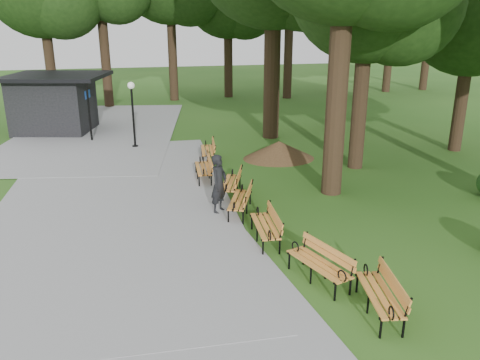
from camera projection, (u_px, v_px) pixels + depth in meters
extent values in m
plane|color=#285718|center=(249.00, 228.00, 14.10)|extent=(100.00, 100.00, 0.00)
cube|color=#97979A|center=(110.00, 202.00, 16.00)|extent=(12.00, 38.00, 0.06)
imported|color=black|center=(219.00, 184.00, 14.97)|extent=(0.78, 0.81, 1.87)
cylinder|color=black|center=(133.00, 118.00, 22.46)|extent=(0.10, 0.10, 2.80)
sphere|color=white|center=(131.00, 85.00, 21.99)|extent=(0.32, 0.32, 0.32)
cone|color=#47301C|center=(279.00, 150.00, 20.98)|extent=(2.62, 2.62, 0.77)
cylinder|color=black|center=(338.00, 72.00, 15.66)|extent=(0.70, 0.70, 8.31)
cylinder|color=black|center=(361.00, 87.00, 18.83)|extent=(0.60, 0.60, 6.50)
cylinder|color=black|center=(272.00, 53.00, 23.54)|extent=(0.80, 0.80, 8.37)
cylinder|color=black|center=(339.00, 49.00, 25.79)|extent=(0.76, 0.76, 8.52)
cylinder|color=black|center=(463.00, 89.00, 21.53)|extent=(0.56, 0.56, 5.65)
sphere|color=black|center=(474.00, 9.00, 20.46)|extent=(5.64, 5.64, 5.64)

